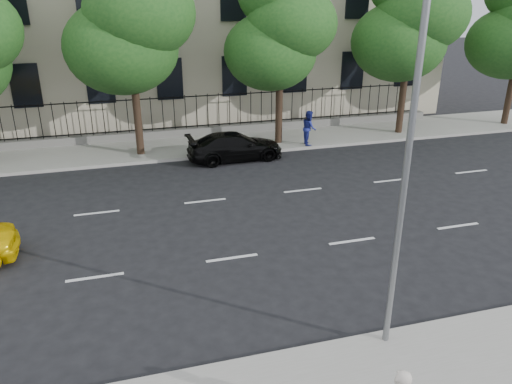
# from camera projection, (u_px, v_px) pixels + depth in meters

# --- Properties ---
(ground) EXTENTS (120.00, 120.00, 0.00)m
(ground) POSITION_uv_depth(u_px,v_px,m) (254.00, 305.00, 12.95)
(ground) COLOR black
(ground) RESTS_ON ground
(far_sidewalk) EXTENTS (60.00, 4.00, 0.15)m
(far_sidewalk) POSITION_uv_depth(u_px,v_px,m) (180.00, 147.00, 25.36)
(far_sidewalk) COLOR gray
(far_sidewalk) RESTS_ON ground
(lane_markings) EXTENTS (49.60, 4.62, 0.01)m
(lane_markings) POSITION_uv_depth(u_px,v_px,m) (217.00, 226.00, 17.16)
(lane_markings) COLOR silver
(lane_markings) RESTS_ON ground
(iron_fence) EXTENTS (30.00, 0.50, 2.20)m
(iron_fence) POSITION_uv_depth(u_px,v_px,m) (175.00, 127.00, 26.65)
(iron_fence) COLOR slate
(iron_fence) RESTS_ON far_sidewalk
(street_light) EXTENTS (0.25, 3.32, 8.05)m
(street_light) POSITION_uv_depth(u_px,v_px,m) (397.00, 121.00, 10.03)
(street_light) COLOR slate
(street_light) RESTS_ON near_sidewalk
(tree_c) EXTENTS (5.89, 5.50, 9.80)m
(tree_c) POSITION_uv_depth(u_px,v_px,m) (129.00, 16.00, 21.86)
(tree_c) COLOR #382619
(tree_c) RESTS_ON far_sidewalk
(tree_d) EXTENTS (5.34, 4.94, 8.84)m
(tree_d) POSITION_uv_depth(u_px,v_px,m) (280.00, 27.00, 23.84)
(tree_d) COLOR #382619
(tree_d) RESTS_ON far_sidewalk
(tree_e) EXTENTS (5.71, 5.31, 9.46)m
(tree_e) POSITION_uv_depth(u_px,v_px,m) (410.00, 16.00, 25.46)
(tree_e) COLOR #382619
(tree_e) RESTS_ON far_sidewalk
(black_sedan) EXTENTS (4.58, 2.02, 1.31)m
(black_sedan) POSITION_uv_depth(u_px,v_px,m) (235.00, 146.00, 23.49)
(black_sedan) COLOR black
(black_sedan) RESTS_ON ground
(pedestrian_far) EXTENTS (0.80, 0.95, 1.74)m
(pedestrian_far) POSITION_uv_depth(u_px,v_px,m) (309.00, 128.00, 25.17)
(pedestrian_far) COLOR navy
(pedestrian_far) RESTS_ON far_sidewalk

